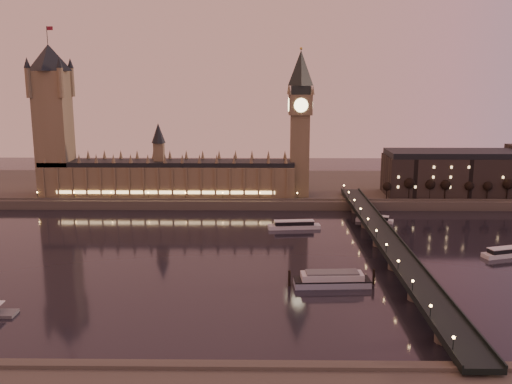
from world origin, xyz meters
TOP-DOWN VIEW (x-y plane):
  - ground at (0.00, 0.00)m, footprint 700.00×700.00m
  - far_embankment at (30.00, 165.00)m, footprint 560.00×130.00m
  - palace_of_westminster at (-40.12, 120.99)m, footprint 180.00×26.62m
  - victoria_tower at (-120.00, 121.00)m, footprint 31.68×31.68m
  - big_ben at (53.99, 120.99)m, footprint 17.68×17.68m
  - westminster_bridge at (91.61, 0.00)m, footprint 13.20×260.00m
  - city_block at (194.94, 130.93)m, footprint 155.00×45.00m
  - bare_tree_0 at (115.81, 109.00)m, footprint 6.41×6.41m
  - bare_tree_1 at (129.18, 109.00)m, footprint 6.41×6.41m
  - bare_tree_2 at (142.55, 109.00)m, footprint 6.41×6.41m
  - bare_tree_3 at (155.92, 109.00)m, footprint 6.41×6.41m
  - bare_tree_4 at (169.29, 109.00)m, footprint 6.41×6.41m
  - bare_tree_5 at (182.67, 109.00)m, footprint 6.41×6.41m
  - bare_tree_6 at (196.04, 109.00)m, footprint 6.41×6.41m
  - cruise_boat_a at (47.06, 53.71)m, footprint 32.11×9.85m
  - cruise_boat_b at (98.83, 70.10)m, footprint 23.81×12.55m
  - cruise_boat_c at (152.51, 0.94)m, footprint 25.15×13.27m
  - moored_barge at (58.70, -41.72)m, footprint 38.73×11.32m

SIDE VIEW (x-z plane):
  - ground at x=0.00m, z-range 0.00..0.00m
  - cruise_boat_b at x=98.83m, z-range -0.25..4.02m
  - cruise_boat_c at x=152.51m, z-range -0.29..4.57m
  - cruise_boat_a at x=47.06m, z-range -0.30..4.76m
  - far_embankment at x=30.00m, z-range 0.00..6.00m
  - moored_barge at x=58.70m, z-range -0.55..6.56m
  - westminster_bridge at x=91.61m, z-range -2.13..13.17m
  - bare_tree_0 at x=115.81m, z-range 9.22..22.25m
  - bare_tree_1 at x=129.18m, z-range 9.22..22.25m
  - bare_tree_2 at x=142.55m, z-range 9.22..22.25m
  - bare_tree_3 at x=155.92m, z-range 9.22..22.25m
  - bare_tree_4 at x=169.29m, z-range 9.22..22.25m
  - bare_tree_5 at x=182.67m, z-range 9.22..22.25m
  - bare_tree_6 at x=196.04m, z-range 9.22..22.25m
  - palace_of_westminster at x=-40.12m, z-range -4.29..47.71m
  - city_block at x=194.94m, z-range 5.24..39.24m
  - big_ben at x=53.99m, z-range 11.95..115.95m
  - victoria_tower at x=-120.00m, z-range 6.79..124.79m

